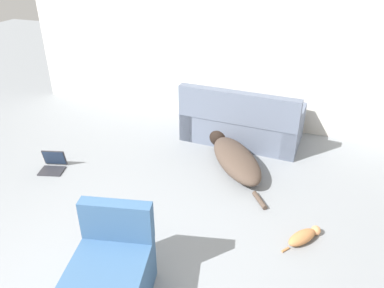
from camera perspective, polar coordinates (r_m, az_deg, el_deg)
The scene contains 6 objects.
wall_back at distance 5.92m, azimuth 4.96°, elevation 15.40°, with size 6.83×0.06×2.63m.
couch at distance 5.60m, azimuth 7.57°, elevation 3.20°, with size 1.73×0.89×0.87m.
dog at distance 5.00m, azimuth 6.38°, elevation -1.86°, with size 1.15×1.49×0.30m.
cat at distance 4.02m, azimuth 16.67°, elevation -13.33°, with size 0.36×0.46×0.12m.
laptop_open at distance 5.27m, azimuth -20.38°, elevation -2.75°, with size 0.37×0.36×0.24m.
side_chair at distance 3.31m, azimuth -12.05°, elevation -18.52°, with size 0.73×0.76×0.81m.
Camera 1 is at (1.53, -1.52, 2.67)m, focal length 35.00 mm.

